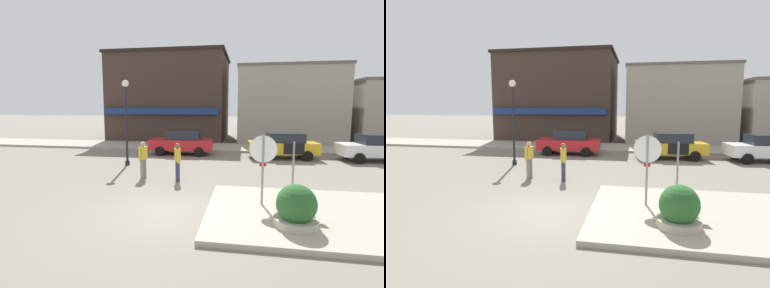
{
  "view_description": "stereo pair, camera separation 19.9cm",
  "coord_description": "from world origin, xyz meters",
  "views": [
    {
      "loc": [
        2.31,
        -8.25,
        3.17
      ],
      "look_at": [
        -0.01,
        4.5,
        1.5
      ],
      "focal_mm": 28.0,
      "sensor_mm": 36.0,
      "label": 1
    },
    {
      "loc": [
        2.51,
        -8.21,
        3.17
      ],
      "look_at": [
        -0.01,
        4.5,
        1.5
      ],
      "focal_mm": 28.0,
      "sensor_mm": 36.0,
      "label": 2
    }
  ],
  "objects": [
    {
      "name": "ground_plane",
      "position": [
        0.0,
        0.0,
        0.0
      ],
      "size": [
        160.0,
        160.0,
        0.0
      ],
      "primitive_type": "plane",
      "color": "gray"
    },
    {
      "name": "stop_sign",
      "position": [
        2.83,
        0.9,
        1.52
      ],
      "size": [
        0.82,
        0.09,
        2.3
      ],
      "color": "gray",
      "rests_on": "ground"
    },
    {
      "name": "one_way_sign",
      "position": [
        3.73,
        0.99,
        1.33
      ],
      "size": [
        0.6,
        0.07,
        2.1
      ],
      "color": "gray",
      "rests_on": "ground"
    },
    {
      "name": "kerb_far",
      "position": [
        0.0,
        13.9,
        0.07
      ],
      "size": [
        80.0,
        4.0,
        0.15
      ],
      "primitive_type": "cube",
      "color": "#A89E8C",
      "rests_on": "ground"
    },
    {
      "name": "lamp_post",
      "position": [
        -3.93,
        6.66,
        2.96
      ],
      "size": [
        0.36,
        0.36,
        4.54
      ],
      "color": "black",
      "rests_on": "ground"
    },
    {
      "name": "pedestrian_crossing_far",
      "position": [
        -0.5,
        3.81,
        0.87
      ],
      "size": [
        0.33,
        0.55,
        1.61
      ],
      "color": "#2D334C",
      "rests_on": "ground"
    },
    {
      "name": "pedestrian_crossing_near",
      "position": [
        -2.09,
        4.02,
        0.87
      ],
      "size": [
        0.31,
        0.55,
        1.61
      ],
      "color": "gray",
      "rests_on": "ground"
    },
    {
      "name": "parked_car_nearest",
      "position": [
        -1.8,
        10.68,
        0.81
      ],
      "size": [
        4.06,
        2.0,
        1.56
      ],
      "color": "red",
      "rests_on": "ground"
    },
    {
      "name": "planter",
      "position": [
        3.59,
        -0.68,
        0.56
      ],
      "size": [
        1.1,
        1.1,
        1.23
      ],
      "color": "#ADA38E",
      "rests_on": "ground"
    },
    {
      "name": "parked_car_third",
      "position": [
        9.61,
        10.18,
        0.81
      ],
      "size": [
        4.15,
        2.18,
        1.56
      ],
      "color": "white",
      "rests_on": "ground"
    },
    {
      "name": "sidewalk_corner",
      "position": [
        4.42,
        0.45,
        0.07
      ],
      "size": [
        6.4,
        4.8,
        0.15
      ],
      "primitive_type": "cube",
      "color": "#A89E8C",
      "rests_on": "ground"
    },
    {
      "name": "parked_car_second",
      "position": [
        4.51,
        10.24,
        0.81
      ],
      "size": [
        4.15,
        2.19,
        1.56
      ],
      "color": "gold",
      "rests_on": "ground"
    },
    {
      "name": "building_corner_shop",
      "position": [
        -4.75,
        20.32,
        3.93
      ],
      "size": [
        10.45,
        9.36,
        7.85
      ],
      "color": "#3D2D26",
      "rests_on": "ground"
    },
    {
      "name": "building_storefront_left_near",
      "position": [
        5.8,
        19.14,
        3.22
      ],
      "size": [
        8.58,
        6.84,
        6.43
      ],
      "color": "#9E9384",
      "rests_on": "ground"
    }
  ]
}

